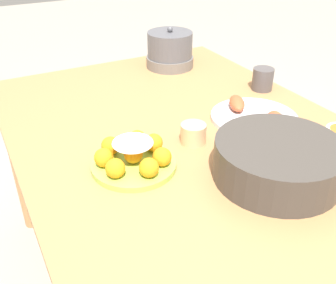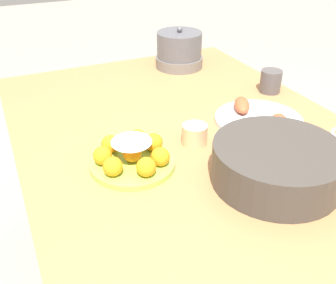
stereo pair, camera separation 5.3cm
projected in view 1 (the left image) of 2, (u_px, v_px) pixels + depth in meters
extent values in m
cylinder|color=#A87547|center=(18.00, 165.00, 1.76)|extent=(0.06, 0.06, 0.71)
cylinder|color=#A87547|center=(196.00, 119.00, 2.13)|extent=(0.06, 0.06, 0.71)
cube|color=#A87547|center=(199.00, 147.00, 1.19)|extent=(1.59, 1.03, 0.03)
cylinder|color=#99CC4C|center=(134.00, 164.00, 1.07)|extent=(0.23, 0.23, 0.02)
sphere|color=orange|center=(149.00, 168.00, 0.99)|extent=(0.05, 0.05, 0.05)
sphere|color=orange|center=(162.00, 157.00, 1.04)|extent=(0.05, 0.05, 0.05)
sphere|color=orange|center=(154.00, 143.00, 1.10)|extent=(0.05, 0.05, 0.05)
sphere|color=orange|center=(137.00, 139.00, 1.11)|extent=(0.05, 0.05, 0.05)
sphere|color=orange|center=(110.00, 146.00, 1.08)|extent=(0.05, 0.05, 0.05)
sphere|color=orange|center=(104.00, 158.00, 1.03)|extent=(0.05, 0.05, 0.05)
sphere|color=orange|center=(115.00, 168.00, 0.99)|extent=(0.05, 0.05, 0.05)
ellipsoid|color=white|center=(133.00, 143.00, 1.03)|extent=(0.11, 0.11, 0.02)
sphere|color=orange|center=(133.00, 154.00, 1.05)|extent=(0.05, 0.05, 0.05)
cylinder|color=#3D3833|center=(278.00, 160.00, 1.00)|extent=(0.33, 0.33, 0.10)
cylinder|color=brown|center=(280.00, 145.00, 0.98)|extent=(0.27, 0.27, 0.01)
cylinder|color=silver|center=(254.00, 117.00, 1.30)|extent=(0.29, 0.29, 0.01)
ellipsoid|color=#D1512D|center=(275.00, 119.00, 1.24)|extent=(0.11, 0.10, 0.04)
ellipsoid|color=#D1512D|center=(237.00, 103.00, 1.34)|extent=(0.12, 0.10, 0.04)
cylinder|color=#DBB27F|center=(193.00, 134.00, 1.16)|extent=(0.08, 0.08, 0.06)
cylinder|color=#4C4747|center=(263.00, 79.00, 1.50)|extent=(0.08, 0.08, 0.08)
cylinder|color=#66605B|center=(170.00, 62.00, 1.73)|extent=(0.21, 0.21, 0.05)
cylinder|color=#515156|center=(170.00, 45.00, 1.69)|extent=(0.19, 0.19, 0.11)
sphere|color=#515156|center=(170.00, 29.00, 1.65)|extent=(0.02, 0.02, 0.02)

